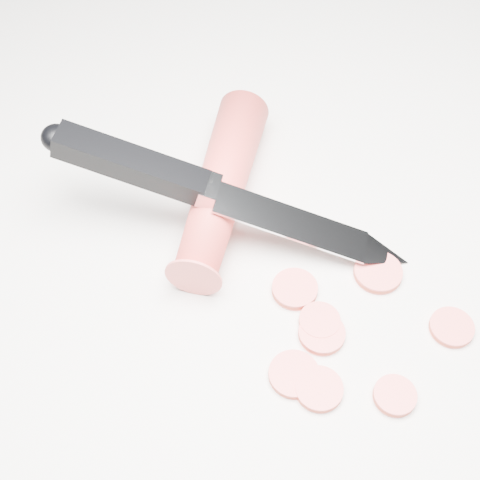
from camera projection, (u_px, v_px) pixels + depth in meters
ground at (287, 272)px, 0.52m from camera, size 2.40×2.40×0.00m
carrot at (221, 185)px, 0.54m from camera, size 0.16×0.15×0.04m
carrot_slice_0 at (294, 374)px, 0.47m from camera, size 0.04×0.04×0.01m
carrot_slice_1 at (295, 289)px, 0.51m from camera, size 0.03×0.03×0.01m
carrot_slice_2 at (319, 389)px, 0.46m from camera, size 0.03×0.03×0.01m
carrot_slice_3 at (395, 396)px, 0.46m from camera, size 0.03×0.03×0.01m
carrot_slice_4 at (378, 272)px, 0.51m from camera, size 0.04×0.04×0.01m
carrot_slice_5 at (322, 333)px, 0.48m from camera, size 0.03×0.03×0.01m
carrot_slice_6 at (320, 321)px, 0.49m from camera, size 0.03×0.03×0.01m
carrot_slice_7 at (452, 327)px, 0.49m from camera, size 0.03×0.03×0.01m
kitchen_knife at (230, 194)px, 0.51m from camera, size 0.21×0.24×0.09m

